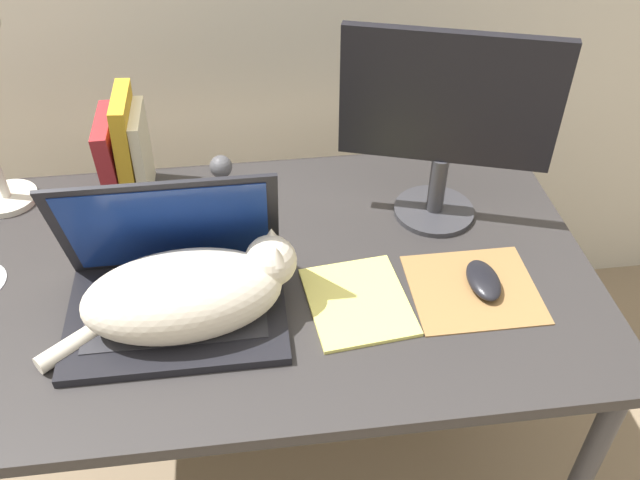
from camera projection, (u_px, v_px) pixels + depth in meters
desk at (268, 297)px, 1.39m from camera, size 1.29×0.77×0.74m
laptop at (174, 288)px, 1.23m from camera, size 0.40×0.27×0.27m
cat at (190, 293)px, 1.18m from camera, size 0.46×0.21×0.15m
external_monitor at (447, 118)px, 1.32m from camera, size 0.41×0.17×0.41m
mousepad at (473, 289)px, 1.30m from camera, size 0.24×0.21×0.00m
computer_mouse at (483, 280)px, 1.29m from camera, size 0.06×0.11×0.03m
book_row at (125, 153)px, 1.46m from camera, size 0.10×0.17×0.25m
notepad at (358, 301)px, 1.27m from camera, size 0.20×0.23×0.01m
webcam at (221, 168)px, 1.52m from camera, size 0.05×0.05×0.08m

